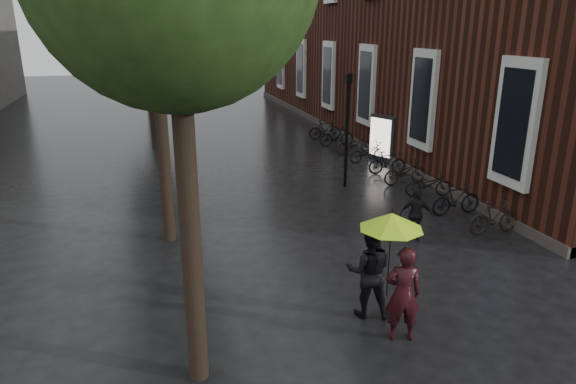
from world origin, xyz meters
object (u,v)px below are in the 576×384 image
object	(u,v)px
lamp_post	(347,120)
person_black	(369,271)
person_burgundy	(403,294)
parked_bicycles	(383,160)
ad_lightbox	(383,138)
pedestrian_walking	(416,214)

from	to	relation	value
lamp_post	person_black	bearing A→B (deg)	-109.00
person_black	lamp_post	bearing A→B (deg)	-88.17
person_burgundy	lamp_post	world-z (taller)	lamp_post
person_black	parked_bicycles	distance (m)	10.99
person_black	ad_lightbox	bearing A→B (deg)	-96.34
ad_lightbox	pedestrian_walking	bearing A→B (deg)	-133.58
pedestrian_walking	lamp_post	xyz separation A→B (m)	(-0.00, 5.07, 1.72)
ad_lightbox	lamp_post	distance (m)	4.49
person_burgundy	person_black	size ratio (longest dim) A/B	0.96
pedestrian_walking	person_burgundy	bearing A→B (deg)	86.83
person_burgundy	parked_bicycles	distance (m)	11.74
ad_lightbox	lamp_post	size ratio (longest dim) A/B	0.49
person_black	parked_bicycles	bearing A→B (deg)	-96.58
person_black	lamp_post	xyz separation A→B (m)	(2.83, 8.22, 1.49)
person_burgundy	person_black	xyz separation A→B (m)	(-0.24, 0.95, 0.04)
person_burgundy	lamp_post	xyz separation A→B (m)	(2.59, 9.17, 1.52)
person_burgundy	parked_bicycles	bearing A→B (deg)	-100.07
person_burgundy	parked_bicycles	xyz separation A→B (m)	(4.82, 10.70, -0.46)
person_burgundy	ad_lightbox	xyz separation A→B (m)	(5.55, 12.23, 0.06)
person_black	lamp_post	size ratio (longest dim) A/B	0.48
person_burgundy	ad_lightbox	bearing A→B (deg)	-100.25
person_black	pedestrian_walking	world-z (taller)	person_black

